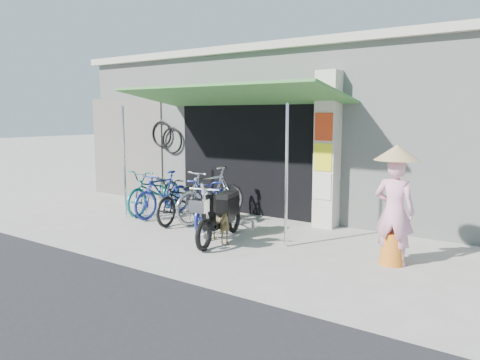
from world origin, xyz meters
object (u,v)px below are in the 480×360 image
Objects in this scene: bike_silver at (212,195)px; bike_blue at (163,194)px; bike_black at (183,199)px; moped at (221,214)px; nun at (395,206)px; street_dog at (216,226)px; bike_teal at (155,191)px; bike_navy at (214,203)px.

bike_blue is at bearing -161.57° from bike_silver.
bike_black is 0.96× the size of bike_silver.
bike_black is 1.01× the size of moped.
nun is (5.05, -0.44, 0.38)m from bike_blue.
street_dog is (2.23, -1.02, -0.19)m from bike_blue.
bike_black is at bearing -23.81° from bike_teal.
bike_navy reaches higher than bike_black.
bike_black is 2.58× the size of street_dog.
bike_black is 0.93m from bike_navy.
bike_black is 1.72m from moped.
nun reaches higher than bike_silver.
bike_black is 0.94× the size of bike_navy.
bike_navy is at bearing -20.84° from bike_teal.
bike_navy is (1.57, -0.24, 0.02)m from bike_blue.
bike_navy reaches higher than bike_teal.
bike_navy is 1.04m from street_dog.
street_dog is (1.07, -1.23, -0.27)m from bike_silver.
bike_silver is (0.50, 0.30, 0.09)m from bike_black.
nun reaches higher than moped.
street_dog is at bearing -39.83° from bike_black.
bike_black is at bearing 72.28° from street_dog.
bike_teal is at bearing 154.89° from bike_black.
bike_silver is at bearing 53.81° from street_dog.
street_dog is at bearing -32.82° from bike_teal.
bike_black is 1.84m from street_dog.
bike_blue is 0.86× the size of bike_silver.
bike_black is at bearing -140.90° from bike_silver.
moped is at bearing 6.31° from nun.
bike_silver is 1.49m from moped.
nun reaches higher than bike_teal.
bike_blue is at bearing -34.00° from bike_teal.
street_dog is 0.40× the size of nun.
moped is (-0.03, 0.17, 0.17)m from street_dog.
street_dog is at bearing -92.96° from moped.
bike_blue is at bearing 162.68° from bike_black.
bike_blue is 0.91× the size of moped.
bike_navy reaches higher than street_dog.
bike_black is at bearing -6.37° from bike_blue.
street_dog is (2.69, -1.24, -0.20)m from bike_teal.
bike_navy is (0.92, -0.15, 0.03)m from bike_black.
bike_navy is 3.50m from nun.
bike_black is at bearing 151.61° from bike_navy.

